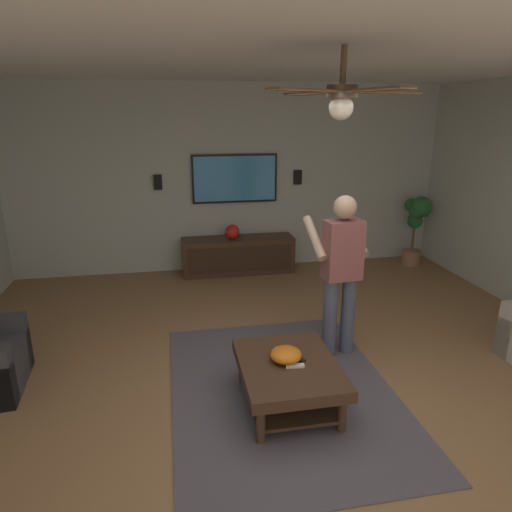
{
  "coord_description": "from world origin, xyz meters",
  "views": [
    {
      "loc": [
        -3.31,
        0.96,
        2.38
      ],
      "look_at": [
        0.93,
        0.15,
        1.02
      ],
      "focal_mm": 32.2,
      "sensor_mm": 36.0,
      "label": 1
    }
  ],
  "objects_px": {
    "media_console": "(238,255)",
    "potted_plant_tall": "(417,220)",
    "tv": "(235,178)",
    "wall_speaker_right": "(158,182)",
    "bowl": "(286,355)",
    "remote_black": "(297,359)",
    "vase_round": "(232,232)",
    "wall_speaker_left": "(298,177)",
    "person_standing": "(341,267)",
    "coffee_table": "(288,374)",
    "ceiling_fan": "(342,96)",
    "remote_white": "(295,366)"
  },
  "relations": [
    {
      "from": "remote_black",
      "to": "ceiling_fan",
      "type": "relative_size",
      "value": 0.13
    },
    {
      "from": "bowl",
      "to": "potted_plant_tall",
      "type": "bearing_deg",
      "value": -42.5
    },
    {
      "from": "coffee_table",
      "to": "vase_round",
      "type": "bearing_deg",
      "value": -0.19
    },
    {
      "from": "coffee_table",
      "to": "remote_white",
      "type": "distance_m",
      "value": 0.14
    },
    {
      "from": "remote_white",
      "to": "vase_round",
      "type": "xyz_separation_m",
      "value": [
        3.46,
        0.02,
        0.25
      ]
    },
    {
      "from": "remote_white",
      "to": "ceiling_fan",
      "type": "distance_m",
      "value": 2.08
    },
    {
      "from": "bowl",
      "to": "remote_white",
      "type": "relative_size",
      "value": 1.75
    },
    {
      "from": "remote_white",
      "to": "wall_speaker_right",
      "type": "xyz_separation_m",
      "value": [
        3.75,
        1.08,
        0.98
      ]
    },
    {
      "from": "vase_round",
      "to": "ceiling_fan",
      "type": "xyz_separation_m",
      "value": [
        -3.65,
        -0.23,
        1.81
      ]
    },
    {
      "from": "tv",
      "to": "remote_black",
      "type": "height_order",
      "value": "tv"
    },
    {
      "from": "ceiling_fan",
      "to": "vase_round",
      "type": "bearing_deg",
      "value": 3.65
    },
    {
      "from": "remote_black",
      "to": "tv",
      "type": "bearing_deg",
      "value": 140.41
    },
    {
      "from": "remote_white",
      "to": "wall_speaker_left",
      "type": "bearing_deg",
      "value": 80.93
    },
    {
      "from": "tv",
      "to": "coffee_table",
      "type": "bearing_deg",
      "value": -1.57
    },
    {
      "from": "wall_speaker_right",
      "to": "remote_black",
      "type": "bearing_deg",
      "value": -162.9
    },
    {
      "from": "vase_round",
      "to": "wall_speaker_right",
      "type": "xyz_separation_m",
      "value": [
        0.29,
        1.05,
        0.73
      ]
    },
    {
      "from": "tv",
      "to": "bowl",
      "type": "relative_size",
      "value": 4.93
    },
    {
      "from": "coffee_table",
      "to": "potted_plant_tall",
      "type": "relative_size",
      "value": 0.89
    },
    {
      "from": "person_standing",
      "to": "vase_round",
      "type": "height_order",
      "value": "person_standing"
    },
    {
      "from": "coffee_table",
      "to": "bowl",
      "type": "xyz_separation_m",
      "value": [
        0.03,
        0.02,
        0.16
      ]
    },
    {
      "from": "tv",
      "to": "vase_round",
      "type": "bearing_deg",
      "value": -17.81
    },
    {
      "from": "remote_black",
      "to": "vase_round",
      "type": "relative_size",
      "value": 0.68
    },
    {
      "from": "potted_plant_tall",
      "to": "bowl",
      "type": "height_order",
      "value": "potted_plant_tall"
    },
    {
      "from": "bowl",
      "to": "person_standing",
      "type": "bearing_deg",
      "value": -44.81
    },
    {
      "from": "media_console",
      "to": "tv",
      "type": "distance_m",
      "value": 1.17
    },
    {
      "from": "coffee_table",
      "to": "media_console",
      "type": "height_order",
      "value": "media_console"
    },
    {
      "from": "potted_plant_tall",
      "to": "remote_white",
      "type": "relative_size",
      "value": 7.48
    },
    {
      "from": "vase_round",
      "to": "wall_speaker_left",
      "type": "xyz_separation_m",
      "value": [
        0.29,
        -1.08,
        0.75
      ]
    },
    {
      "from": "media_console",
      "to": "potted_plant_tall",
      "type": "xyz_separation_m",
      "value": [
        -0.15,
        -2.85,
        0.47
      ]
    },
    {
      "from": "person_standing",
      "to": "vase_round",
      "type": "bearing_deg",
      "value": 9.64
    },
    {
      "from": "bowl",
      "to": "wall_speaker_left",
      "type": "relative_size",
      "value": 1.19
    },
    {
      "from": "tv",
      "to": "wall_speaker_left",
      "type": "xyz_separation_m",
      "value": [
        0.01,
        -0.99,
        -0.01
      ]
    },
    {
      "from": "tv",
      "to": "bowl",
      "type": "bearing_deg",
      "value": -1.84
    },
    {
      "from": "media_console",
      "to": "vase_round",
      "type": "relative_size",
      "value": 7.73
    },
    {
      "from": "person_standing",
      "to": "wall_speaker_left",
      "type": "height_order",
      "value": "person_standing"
    },
    {
      "from": "coffee_table",
      "to": "tv",
      "type": "xyz_separation_m",
      "value": [
        3.67,
        -0.1,
        1.12
      ]
    },
    {
      "from": "bowl",
      "to": "ceiling_fan",
      "type": "bearing_deg",
      "value": -138.55
    },
    {
      "from": "wall_speaker_left",
      "to": "ceiling_fan",
      "type": "xyz_separation_m",
      "value": [
        -3.94,
        0.85,
        1.06
      ]
    },
    {
      "from": "tv",
      "to": "wall_speaker_right",
      "type": "distance_m",
      "value": 1.14
    },
    {
      "from": "bowl",
      "to": "wall_speaker_left",
      "type": "xyz_separation_m",
      "value": [
        3.65,
        -1.11,
        0.95
      ]
    },
    {
      "from": "person_standing",
      "to": "remote_white",
      "type": "height_order",
      "value": "person_standing"
    },
    {
      "from": "bowl",
      "to": "remote_black",
      "type": "distance_m",
      "value": 0.11
    },
    {
      "from": "coffee_table",
      "to": "remote_black",
      "type": "distance_m",
      "value": 0.14
    },
    {
      "from": "bowl",
      "to": "remote_black",
      "type": "bearing_deg",
      "value": -90.36
    },
    {
      "from": "tv",
      "to": "vase_round",
      "type": "distance_m",
      "value": 0.81
    },
    {
      "from": "coffee_table",
      "to": "tv",
      "type": "height_order",
      "value": "tv"
    },
    {
      "from": "media_console",
      "to": "wall_speaker_left",
      "type": "distance_m",
      "value": 1.53
    },
    {
      "from": "media_console",
      "to": "tv",
      "type": "relative_size",
      "value": 1.31
    },
    {
      "from": "potted_plant_tall",
      "to": "ceiling_fan",
      "type": "height_order",
      "value": "ceiling_fan"
    },
    {
      "from": "remote_black",
      "to": "wall_speaker_left",
      "type": "relative_size",
      "value": 0.68
    }
  ]
}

